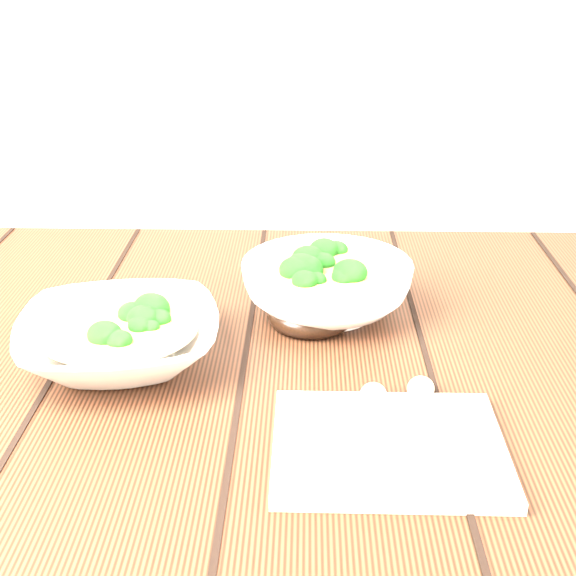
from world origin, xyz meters
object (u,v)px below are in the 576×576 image
(trivet, at_px, (311,314))
(soup_bowl_front, at_px, (119,338))
(soup_bowl_back, at_px, (327,285))
(napkin, at_px, (388,447))
(table, at_px, (265,439))

(trivet, bearing_deg, soup_bowl_front, -154.90)
(soup_bowl_back, bearing_deg, napkin, -80.25)
(table, distance_m, soup_bowl_front, 0.22)
(napkin, bearing_deg, soup_bowl_front, 149.93)
(table, distance_m, napkin, 0.26)
(soup_bowl_front, height_order, napkin, soup_bowl_front)
(table, xyz_separation_m, napkin, (0.12, -0.19, 0.13))
(soup_bowl_back, distance_m, napkin, 0.30)
(table, height_order, trivet, trivet)
(trivet, bearing_deg, soup_bowl_back, 61.38)
(soup_bowl_back, bearing_deg, table, -125.05)
(soup_bowl_front, distance_m, napkin, 0.32)
(napkin, bearing_deg, soup_bowl_back, 99.97)
(soup_bowl_back, xyz_separation_m, napkin, (0.05, -0.29, -0.03))
(table, bearing_deg, soup_bowl_front, -169.06)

